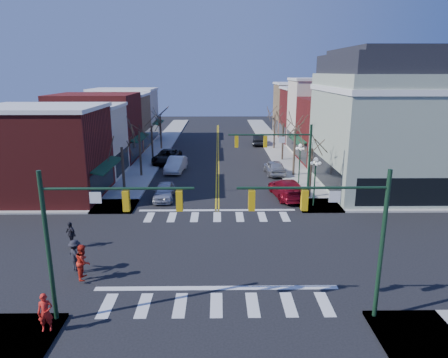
{
  "coord_description": "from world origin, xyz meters",
  "views": [
    {
      "loc": [
        0.14,
        -23.67,
        11.2
      ],
      "look_at": [
        0.56,
        7.44,
        2.8
      ],
      "focal_mm": 32.0,
      "sensor_mm": 36.0,
      "label": 1
    }
  ],
  "objects_px": {
    "pedestrian_dark_a": "(71,234)",
    "car_right_near": "(287,189)",
    "car_right_mid": "(275,167)",
    "car_right_far": "(258,140)",
    "pedestrian_red_b": "(83,262)",
    "lamppost_midblock": "(300,157)",
    "pedestrian_red_a": "(45,312)",
    "lamppost_corner": "(315,173)",
    "car_left_near": "(164,191)",
    "pedestrian_dark_b": "(76,255)",
    "victorian_corner": "(389,120)",
    "car_left_mid": "(176,164)",
    "car_left_far": "(167,157)"
  },
  "relations": [
    {
      "from": "lamppost_midblock",
      "to": "car_left_far",
      "type": "bearing_deg",
      "value": 143.75
    },
    {
      "from": "car_right_mid",
      "to": "car_right_far",
      "type": "height_order",
      "value": "car_right_far"
    },
    {
      "from": "lamppost_midblock",
      "to": "car_right_far",
      "type": "height_order",
      "value": "lamppost_midblock"
    },
    {
      "from": "car_left_mid",
      "to": "car_right_mid",
      "type": "xyz_separation_m",
      "value": [
        11.2,
        -1.46,
        -0.03
      ]
    },
    {
      "from": "car_right_mid",
      "to": "pedestrian_dark_a",
      "type": "distance_m",
      "value": 24.93
    },
    {
      "from": "car_right_far",
      "to": "lamppost_corner",
      "type": "bearing_deg",
      "value": 98.22
    },
    {
      "from": "car_left_mid",
      "to": "pedestrian_dark_a",
      "type": "xyz_separation_m",
      "value": [
        -4.71,
        -20.66,
        0.14
      ]
    },
    {
      "from": "car_left_near",
      "to": "pedestrian_dark_b",
      "type": "bearing_deg",
      "value": -104.69
    },
    {
      "from": "car_left_near",
      "to": "car_right_mid",
      "type": "xyz_separation_m",
      "value": [
        11.2,
        8.89,
        0.07
      ]
    },
    {
      "from": "lamppost_midblock",
      "to": "car_right_mid",
      "type": "xyz_separation_m",
      "value": [
        -1.8,
        4.75,
        -2.15
      ]
    },
    {
      "from": "car_left_near",
      "to": "car_right_near",
      "type": "xyz_separation_m",
      "value": [
        11.19,
        0.37,
        0.1
      ]
    },
    {
      "from": "pedestrian_dark_b",
      "to": "car_right_far",
      "type": "bearing_deg",
      "value": -64.96
    },
    {
      "from": "lamppost_corner",
      "to": "pedestrian_dark_b",
      "type": "bearing_deg",
      "value": -145.22
    },
    {
      "from": "pedestrian_dark_a",
      "to": "lamppost_corner",
      "type": "bearing_deg",
      "value": 61.48
    },
    {
      "from": "lamppost_corner",
      "to": "pedestrian_dark_a",
      "type": "xyz_separation_m",
      "value": [
        -17.71,
        -7.94,
        -1.98
      ]
    },
    {
      "from": "pedestrian_red_b",
      "to": "pedestrian_dark_b",
      "type": "xyz_separation_m",
      "value": [
        -0.74,
        0.91,
        -0.06
      ]
    },
    {
      "from": "victorian_corner",
      "to": "car_right_mid",
      "type": "distance_m",
      "value": 12.79
    },
    {
      "from": "lamppost_midblock",
      "to": "pedestrian_red_b",
      "type": "height_order",
      "value": "lamppost_midblock"
    },
    {
      "from": "victorian_corner",
      "to": "lamppost_corner",
      "type": "distance_m",
      "value": 10.89
    },
    {
      "from": "lamppost_midblock",
      "to": "car_left_near",
      "type": "height_order",
      "value": "lamppost_midblock"
    },
    {
      "from": "car_right_mid",
      "to": "pedestrian_dark_b",
      "type": "relative_size",
      "value": 2.58
    },
    {
      "from": "lamppost_corner",
      "to": "car_left_far",
      "type": "bearing_deg",
      "value": 130.32
    },
    {
      "from": "pedestrian_dark_b",
      "to": "car_left_near",
      "type": "bearing_deg",
      "value": -59.07
    },
    {
      "from": "car_right_mid",
      "to": "pedestrian_red_b",
      "type": "height_order",
      "value": "pedestrian_red_b"
    },
    {
      "from": "car_left_far",
      "to": "car_right_far",
      "type": "xyz_separation_m",
      "value": [
        12.8,
        12.86,
        -0.01
      ]
    },
    {
      "from": "lamppost_corner",
      "to": "car_right_mid",
      "type": "bearing_deg",
      "value": 99.09
    },
    {
      "from": "car_left_mid",
      "to": "pedestrian_dark_b",
      "type": "distance_m",
      "value": 24.21
    },
    {
      "from": "pedestrian_dark_a",
      "to": "car_right_near",
      "type": "bearing_deg",
      "value": 71.21
    },
    {
      "from": "car_right_mid",
      "to": "car_right_far",
      "type": "xyz_separation_m",
      "value": [
        0.0,
        18.82,
        0.0
      ]
    },
    {
      "from": "car_right_far",
      "to": "pedestrian_red_b",
      "type": "xyz_separation_m",
      "value": [
        -13.7,
        -42.26,
        0.32
      ]
    },
    {
      "from": "car_left_near",
      "to": "car_right_mid",
      "type": "distance_m",
      "value": 14.3
    },
    {
      "from": "car_right_far",
      "to": "pedestrian_dark_b",
      "type": "xyz_separation_m",
      "value": [
        -14.44,
        -41.34,
        0.26
      ]
    },
    {
      "from": "pedestrian_red_b",
      "to": "pedestrian_dark_b",
      "type": "height_order",
      "value": "pedestrian_red_b"
    },
    {
      "from": "car_left_far",
      "to": "pedestrian_dark_a",
      "type": "relative_size",
      "value": 3.61
    },
    {
      "from": "car_right_near",
      "to": "pedestrian_dark_a",
      "type": "height_order",
      "value": "pedestrian_dark_a"
    },
    {
      "from": "lamppost_corner",
      "to": "car_left_far",
      "type": "xyz_separation_m",
      "value": [
        -14.6,
        17.21,
        -2.13
      ]
    },
    {
      "from": "lamppost_midblock",
      "to": "car_left_near",
      "type": "relative_size",
      "value": 0.99
    },
    {
      "from": "lamppost_corner",
      "to": "car_right_far",
      "type": "xyz_separation_m",
      "value": [
        -1.8,
        30.07,
        -2.14
      ]
    },
    {
      "from": "victorian_corner",
      "to": "car_left_near",
      "type": "xyz_separation_m",
      "value": [
        -21.3,
        -3.64,
        -5.91
      ]
    },
    {
      "from": "lamppost_midblock",
      "to": "pedestrian_red_a",
      "type": "bearing_deg",
      "value": -123.91
    },
    {
      "from": "car_right_near",
      "to": "pedestrian_red_b",
      "type": "height_order",
      "value": "pedestrian_red_b"
    },
    {
      "from": "car_right_mid",
      "to": "victorian_corner",
      "type": "bearing_deg",
      "value": 149.29
    },
    {
      "from": "car_right_mid",
      "to": "pedestrian_red_a",
      "type": "distance_m",
      "value": 31.27
    },
    {
      "from": "pedestrian_red_b",
      "to": "victorian_corner",
      "type": "bearing_deg",
      "value": -59.96
    },
    {
      "from": "car_right_near",
      "to": "car_right_far",
      "type": "bearing_deg",
      "value": -97.53
    },
    {
      "from": "pedestrian_dark_a",
      "to": "pedestrian_dark_b",
      "type": "height_order",
      "value": "pedestrian_dark_b"
    },
    {
      "from": "lamppost_midblock",
      "to": "car_right_near",
      "type": "bearing_deg",
      "value": -115.71
    },
    {
      "from": "car_right_near",
      "to": "lamppost_midblock",
      "type": "bearing_deg",
      "value": -123.21
    },
    {
      "from": "victorian_corner",
      "to": "pedestrian_dark_a",
      "type": "xyz_separation_m",
      "value": [
        -26.01,
        -13.94,
        -5.67
      ]
    },
    {
      "from": "car_left_near",
      "to": "car_left_mid",
      "type": "distance_m",
      "value": 10.35
    }
  ]
}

